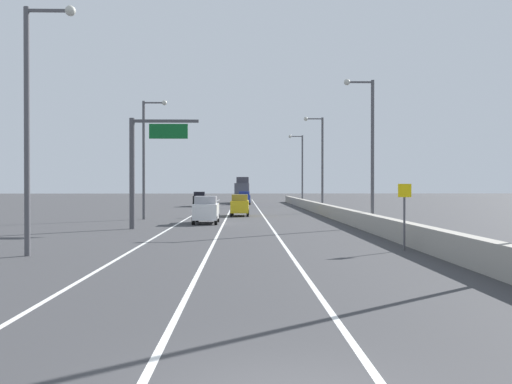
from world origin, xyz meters
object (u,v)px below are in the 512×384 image
object	(u,v)px
speed_advisory_sign	(404,211)
box_truck	(242,191)
lamp_post_left_near	(33,113)
car_yellow_2	(240,205)
overhead_sign_gantry	(143,159)
lamp_post_right_third	(320,158)
lamp_post_right_near	(509,91)
car_white_1	(206,210)
lamp_post_left_mid	(147,151)
lamp_post_right_second	(369,143)
car_black_0	(200,199)
lamp_post_right_fourth	(301,165)
car_blue_3	(244,198)

from	to	relation	value
speed_advisory_sign	box_truck	world-z (taller)	box_truck
lamp_post_left_near	car_yellow_2	size ratio (longest dim) A/B	2.44
overhead_sign_gantry	box_truck	distance (m)	61.70
overhead_sign_gantry	lamp_post_right_third	bearing A→B (deg)	57.07
lamp_post_right_near	car_white_1	world-z (taller)	lamp_post_right_near
lamp_post_left_mid	box_truck	xyz separation A→B (m)	(8.32, 49.84, -3.88)
overhead_sign_gantry	lamp_post_right_near	bearing A→B (deg)	-54.53
lamp_post_right_second	box_truck	size ratio (longest dim) A/B	1.10
lamp_post_right_near	lamp_post_left_mid	world-z (taller)	same
lamp_post_left_mid	car_yellow_2	bearing A→B (deg)	35.46
car_white_1	speed_advisory_sign	bearing A→B (deg)	-62.51
lamp_post_right_third	car_black_0	xyz separation A→B (m)	(-14.51, 20.81, -4.89)
lamp_post_left_near	lamp_post_right_near	bearing A→B (deg)	-19.26
overhead_sign_gantry	lamp_post_right_fourth	size ratio (longest dim) A/B	0.72
car_yellow_2	box_truck	size ratio (longest dim) A/B	0.45
lamp_post_right_third	lamp_post_right_fourth	size ratio (longest dim) A/B	1.00
box_truck	speed_advisory_sign	bearing A→B (deg)	-84.44
overhead_sign_gantry	speed_advisory_sign	distance (m)	19.82
overhead_sign_gantry	lamp_post_right_third	distance (m)	27.80
speed_advisory_sign	car_yellow_2	world-z (taller)	speed_advisory_sign
lamp_post_left_mid	car_yellow_2	size ratio (longest dim) A/B	2.44
box_truck	car_black_0	bearing A→B (deg)	-109.62
lamp_post_left_mid	car_yellow_2	world-z (taller)	lamp_post_left_mid
overhead_sign_gantry	lamp_post_right_near	size ratio (longest dim) A/B	0.72
lamp_post_left_mid	car_black_0	bearing A→B (deg)	86.14
lamp_post_right_near	lamp_post_left_near	xyz separation A→B (m)	(-17.17, 6.00, 0.00)
car_white_1	lamp_post_right_fourth	bearing A→B (deg)	74.20
lamp_post_right_second	lamp_post_left_near	distance (m)	23.95
speed_advisory_sign	lamp_post_right_near	bearing A→B (deg)	-80.90
lamp_post_left_mid	car_blue_3	world-z (taller)	lamp_post_left_mid
lamp_post_left_near	car_black_0	xyz separation A→B (m)	(2.53, 59.49, -4.89)
lamp_post_right_fourth	car_yellow_2	bearing A→B (deg)	-107.07
lamp_post_right_second	lamp_post_right_fourth	world-z (taller)	same
speed_advisory_sign	lamp_post_left_mid	xyz separation A→B (m)	(-15.62, 25.15, 4.18)
lamp_post_right_near	car_yellow_2	size ratio (longest dim) A/B	2.44
lamp_post_right_near	car_white_1	distance (m)	29.74
car_black_0	lamp_post_right_near	bearing A→B (deg)	-77.40
lamp_post_left_mid	box_truck	world-z (taller)	lamp_post_left_mid
lamp_post_right_fourth	lamp_post_left_near	distance (m)	63.39
lamp_post_right_fourth	overhead_sign_gantry	bearing A→B (deg)	-108.43
car_white_1	car_black_0	bearing A→B (deg)	94.93
lamp_post_right_third	lamp_post_left_near	bearing A→B (deg)	-113.78
speed_advisory_sign	lamp_post_right_second	world-z (taller)	lamp_post_right_second
car_blue_3	box_truck	size ratio (longest dim) A/B	0.45
speed_advisory_sign	lamp_post_left_near	world-z (taller)	lamp_post_left_near
lamp_post_right_second	box_truck	world-z (taller)	lamp_post_right_second
box_truck	lamp_post_left_mid	bearing A→B (deg)	-99.48
lamp_post_right_third	car_blue_3	distance (m)	30.89
car_yellow_2	car_white_1	bearing A→B (deg)	-102.60
overhead_sign_gantry	lamp_post_right_fourth	bearing A→B (deg)	71.57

